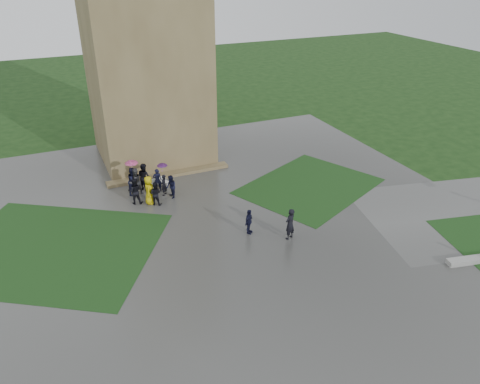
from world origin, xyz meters
name	(u,v)px	position (x,y,z in m)	size (l,w,h in m)	color
ground	(223,252)	(0.00, 0.00, 0.00)	(120.00, 120.00, 0.00)	black
plaza	(210,234)	(0.00, 2.00, 0.01)	(34.00, 34.00, 0.02)	#373735
lawn_inset_left	(53,249)	(-8.50, 4.00, 0.03)	(11.00, 9.00, 0.01)	black
lawn_inset_right	(309,186)	(8.50, 5.00, 0.03)	(9.00, 7.00, 0.01)	black
tower	(144,39)	(0.00, 15.00, 9.00)	(8.00, 8.00, 18.00)	brown
tower_plinth	(169,174)	(0.00, 10.60, 0.13)	(9.00, 0.80, 0.22)	brown
bench	(158,183)	(-1.24, 8.86, 0.43)	(1.43, 0.84, 0.79)	silver
visitor_cluster	(145,183)	(-2.29, 8.03, 1.06)	(3.06, 3.36, 2.49)	black
pedestrian_mid	(249,222)	(2.09, 1.16, 0.78)	(0.89, 0.51, 1.52)	black
pedestrian_near	(290,224)	(3.97, -0.28, 0.97)	(0.69, 0.45, 1.89)	black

